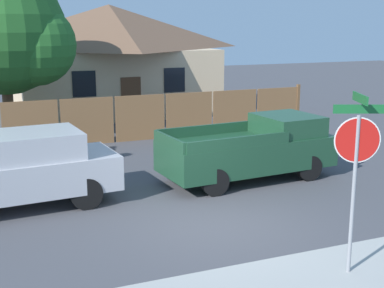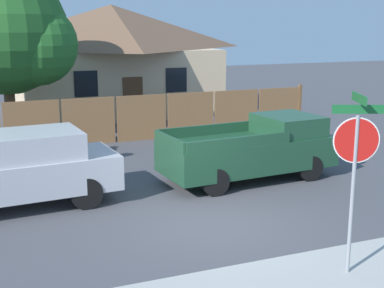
{
  "view_description": "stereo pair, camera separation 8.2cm",
  "coord_description": "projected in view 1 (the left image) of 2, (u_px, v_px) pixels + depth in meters",
  "views": [
    {
      "loc": [
        -4.75,
        -10.03,
        4.33
      ],
      "look_at": [
        -0.15,
        1.05,
        1.6
      ],
      "focal_mm": 50.0,
      "sensor_mm": 36.0,
      "label": 1
    },
    {
      "loc": [
        -4.67,
        -10.07,
        4.33
      ],
      "look_at": [
        -0.15,
        1.05,
        1.6
      ],
      "focal_mm": 50.0,
      "sensor_mm": 36.0,
      "label": 2
    }
  ],
  "objects": [
    {
      "name": "ground_plane",
      "position": [
        216.0,
        224.0,
        11.77
      ],
      "size": [
        80.0,
        80.0,
        0.0
      ],
      "primitive_type": "plane",
      "color": "#47474C"
    },
    {
      "name": "red_suv",
      "position": [
        12.0,
        168.0,
        12.55
      ],
      "size": [
        4.94,
        2.21,
        1.82
      ],
      "rotation": [
        0.0,
        0.0,
        0.07
      ],
      "color": "#B7B7BC",
      "rests_on": "ground"
    },
    {
      "name": "wooden_fence",
      "position": [
        140.0,
        118.0,
        19.99
      ],
      "size": [
        13.99,
        0.12,
        1.81
      ],
      "color": "brown",
      "rests_on": "ground"
    },
    {
      "name": "orange_pickup",
      "position": [
        253.0,
        149.0,
        15.0
      ],
      "size": [
        5.0,
        2.28,
        1.74
      ],
      "rotation": [
        0.0,
        0.0,
        0.07
      ],
      "color": "#1E472D",
      "rests_on": "ground"
    },
    {
      "name": "house",
      "position": [
        110.0,
        57.0,
        26.4
      ],
      "size": [
        9.84,
        7.59,
        5.2
      ],
      "color": "beige",
      "rests_on": "ground"
    },
    {
      "name": "stop_sign",
      "position": [
        356.0,
        154.0,
        9.05
      ],
      "size": [
        0.82,
        0.73,
        3.18
      ],
      "rotation": [
        0.0,
        0.0,
        -0.4
      ],
      "color": "gray",
      "rests_on": "ground"
    },
    {
      "name": "oak_tree",
      "position": [
        9.0,
        35.0,
        19.35
      ],
      "size": [
        4.83,
        4.6,
        6.31
      ],
      "color": "brown",
      "rests_on": "ground"
    }
  ]
}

